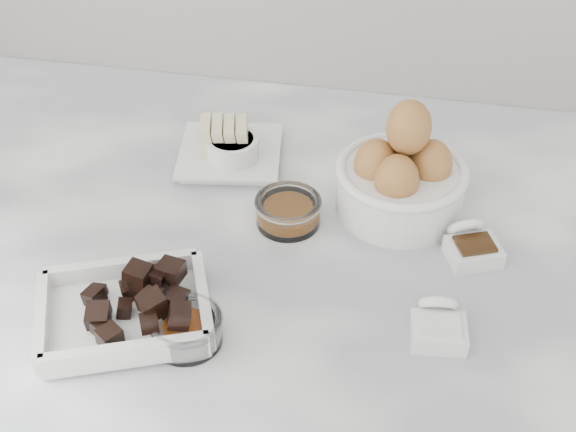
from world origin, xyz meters
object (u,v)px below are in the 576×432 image
object	(u,v)px
honey_bowl	(288,211)
vanilla_spoon	(471,245)
butter_plate	(228,146)
salt_spoon	(438,325)
zest_bowl	(186,328)
chocolate_dish	(124,309)
egg_bowl	(402,176)
sugar_ramekin	(233,150)

from	to	relation	value
honey_bowl	vanilla_spoon	xyz separation A→B (m)	(0.23, -0.02, -0.00)
butter_plate	salt_spoon	distance (m)	0.41
zest_bowl	salt_spoon	size ratio (longest dim) A/B	1.04
chocolate_dish	butter_plate	size ratio (longest dim) A/B	1.41
egg_bowl	vanilla_spoon	bearing A→B (deg)	-38.23
egg_bowl	honey_bowl	size ratio (longest dim) A/B	1.96
sugar_ramekin	butter_plate	bearing A→B (deg)	126.32
butter_plate	zest_bowl	world-z (taller)	butter_plate
butter_plate	sugar_ramekin	bearing A→B (deg)	-53.68
chocolate_dish	egg_bowl	size ratio (longest dim) A/B	1.34
sugar_ramekin	egg_bowl	distance (m)	0.24
vanilla_spoon	chocolate_dish	bearing A→B (deg)	-153.48
chocolate_dish	vanilla_spoon	world-z (taller)	chocolate_dish
salt_spoon	egg_bowl	bearing A→B (deg)	105.91
salt_spoon	zest_bowl	bearing A→B (deg)	-167.32
zest_bowl	vanilla_spoon	world-z (taller)	vanilla_spoon
butter_plate	honey_bowl	xyz separation A→B (m)	(0.11, -0.12, -0.00)
honey_bowl	zest_bowl	xyz separation A→B (m)	(-0.07, -0.21, -0.00)
chocolate_dish	honey_bowl	xyz separation A→B (m)	(0.14, 0.20, -0.00)
sugar_ramekin	honey_bowl	size ratio (longest dim) A/B	0.85
butter_plate	salt_spoon	bearing A→B (deg)	-42.52
egg_bowl	honey_bowl	bearing A→B (deg)	-157.95
honey_bowl	salt_spoon	size ratio (longest dim) A/B	1.11
chocolate_dish	sugar_ramekin	bearing A→B (deg)	81.93
chocolate_dish	sugar_ramekin	size ratio (longest dim) A/B	3.07
sugar_ramekin	salt_spoon	world-z (taller)	salt_spoon
zest_bowl	butter_plate	bearing A→B (deg)	96.70
sugar_ramekin	salt_spoon	bearing A→B (deg)	-42.05
salt_spoon	honey_bowl	bearing A→B (deg)	141.37
sugar_ramekin	honey_bowl	bearing A→B (deg)	-47.85
butter_plate	egg_bowl	xyz separation A→B (m)	(0.24, -0.07, 0.03)
vanilla_spoon	zest_bowl	bearing A→B (deg)	-146.48
butter_plate	egg_bowl	size ratio (longest dim) A/B	0.95
sugar_ramekin	vanilla_spoon	xyz separation A→B (m)	(0.32, -0.13, -0.01)
butter_plate	salt_spoon	xyz separation A→B (m)	(0.30, -0.28, -0.01)
sugar_ramekin	vanilla_spoon	size ratio (longest dim) A/B	0.83
vanilla_spoon	butter_plate	bearing A→B (deg)	157.23
chocolate_dish	egg_bowl	world-z (taller)	egg_bowl
honey_bowl	salt_spoon	distance (m)	0.25
butter_plate	zest_bowl	xyz separation A→B (m)	(0.04, -0.34, -0.00)
sugar_ramekin	egg_bowl	xyz separation A→B (m)	(0.23, -0.05, 0.03)
zest_bowl	egg_bowl	bearing A→B (deg)	52.91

